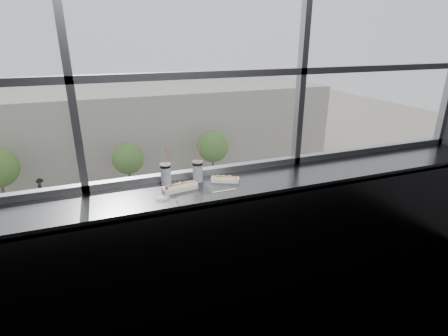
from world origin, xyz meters
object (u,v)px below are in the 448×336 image
object	(u,v)px
soda_cup_right	(198,170)
car_far_b	(117,198)
pedestrian_d	(206,173)
tree_right	(213,147)
hotdog_tray_right	(225,179)
car_far_c	(240,179)
car_near_e	(305,216)
car_near_c	(143,248)
soda_cup_left	(166,173)
pedestrian_a	(41,186)
wrapper	(162,198)
pedestrian_b	(84,182)
loose_straw	(224,191)
tree_center	(128,159)
car_near_d	(219,235)
hotdog_tray_left	(180,187)

from	to	relation	value
soda_cup_right	car_far_b	xyz separation A→B (m)	(0.13, 24.13, -11.11)
soda_cup_right	car_far_b	size ratio (longest dim) A/B	0.06
pedestrian_d	tree_right	distance (m)	2.70
hotdog_tray_right	car_far_c	xyz separation A→B (m)	(10.71, 24.22, -10.93)
car_near_e	tree_right	distance (m)	12.53
hotdog_tray_right	car_near_c	size ratio (longest dim) A/B	0.04
soda_cup_left	car_near_c	bearing A→B (deg)	85.40
car_far_c	pedestrian_a	size ratio (longest dim) A/B	3.22
wrapper	car_far_b	distance (m)	26.77
wrapper	car_near_c	xyz separation A→B (m)	(1.39, 16.38, -10.97)
soda_cup_right	pedestrian_b	xyz separation A→B (m)	(-2.35, 29.03, -11.21)
car_far_c	pedestrian_a	bearing A→B (deg)	65.88
car_far_c	pedestrian_b	xyz separation A→B (m)	(-13.28, 4.90, -0.21)
loose_straw	tree_center	size ratio (longest dim) A/B	0.05
soda_cup_left	loose_straw	distance (m)	0.53
soda_cup_left	soda_cup_right	bearing A→B (deg)	-6.63
pedestrian_d	tree_right	size ratio (longest dim) A/B	0.38
car_far_b	car_near_d	size ratio (longest dim) A/B	1.11
soda_cup_left	tree_center	world-z (taller)	soda_cup_left
car_near_d	tree_center	xyz separation A→B (m)	(-4.41, 12.00, 2.02)
tree_center	car_near_e	bearing A→B (deg)	-47.46
car_near_c	car_near_e	distance (m)	11.58
loose_straw	car_near_e	xyz separation A→B (m)	(12.46, 16.41, -10.93)
loose_straw	car_far_b	distance (m)	26.78
hotdog_tray_right	pedestrian_b	world-z (taller)	hotdog_tray_right
soda_cup_left	pedestrian_b	size ratio (longest dim) A/B	0.19
car_far_c	pedestrian_d	world-z (taller)	car_far_c
loose_straw	tree_right	world-z (taller)	loose_straw
car_far_b	hotdog_tray_right	bearing A→B (deg)	-176.61
hotdog_tray_right	pedestrian_d	bearing A→B (deg)	99.38
car_far_b	pedestrian_a	world-z (taller)	pedestrian_a
soda_cup_left	tree_right	bearing A→B (deg)	70.49
loose_straw	pedestrian_a	distance (m)	31.88
wrapper	car_near_d	xyz separation A→B (m)	(6.37, 16.38, -11.13)
pedestrian_a	car_near_c	bearing A→B (deg)	-151.70
car_near_d	car_far_c	distance (m)	9.40
car_far_c	pedestrian_a	xyz separation A→B (m)	(-16.85, 4.89, -0.10)
soda_cup_left	pedestrian_b	world-z (taller)	soda_cup_left
hotdog_tray_left	pedestrian_d	world-z (taller)	hotdog_tray_left
soda_cup_left	pedestrian_b	distance (m)	31.16
hotdog_tray_right	soda_cup_right	distance (m)	0.25
tree_right	car_near_e	bearing A→B (deg)	-76.31
wrapper	pedestrian_d	xyz separation A→B (m)	(9.02, 27.44, -11.15)
car_near_c	soda_cup_left	bearing A→B (deg)	170.55
pedestrian_b	tree_right	bearing A→B (deg)	175.72
car_near_c	car_near_e	bearing A→B (deg)	-94.85
car_far_c	soda_cup_right	bearing A→B (deg)	147.68
loose_straw	pedestrian_a	size ratio (longest dim) A/B	0.10
car_far_c	pedestrian_b	size ratio (longest dim) A/B	3.60
pedestrian_d	hotdog_tray_right	bearing A→B (deg)	-17.18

